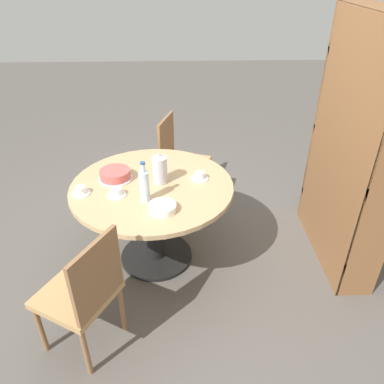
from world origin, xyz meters
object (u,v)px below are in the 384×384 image
Objects in this scene: cup_a at (200,176)px; cake_main at (115,175)px; water_bottle at (144,186)px; bookshelf at (351,152)px; chair_a at (180,159)px; cup_b at (81,191)px; chair_b at (84,292)px; coffee_pot at (160,169)px; cup_c at (117,193)px.

cake_main is at bearing -91.86° from cup_a.
bookshelf is at bearing 99.92° from water_bottle.
cup_b is (0.99, -0.72, 0.27)m from chair_a.
chair_b is 1.03m from coffee_pot.
chair_b is 6.53× the size of cup_c.
bookshelf is at bearing 94.54° from cup_b.
cake_main reaches higher than cup_c.
chair_b is at bearing -29.51° from water_bottle.
coffee_pot reaches higher than cake_main.
water_bottle is (0.27, -1.52, -0.10)m from bookshelf.
cup_a is 1.00× the size of cup_b.
chair_a is 6.53× the size of cup_b.
chair_b is 0.47× the size of bookshelf.
chair_b is 2.11m from bookshelf.
chair_a is at bearing 156.01° from cup_c.
cup_a is at bearing 109.39° from cup_c.
cup_a is at bearing -151.73° from chair_a.
bookshelf reaches higher than cup_c.
coffee_pot is at bearing 81.25° from cake_main.
cup_a is (0.02, 0.65, -0.01)m from cake_main.
water_bottle is 1.17× the size of cake_main.
chair_a is 1.25m from cup_b.
coffee_pot is 0.32m from cup_a.
bookshelf is 1.55m from water_bottle.
cup_c is (0.23, 0.04, -0.01)m from cake_main.
bookshelf is 1.75m from cup_c.
bookshelf reaches higher than cake_main.
water_bottle is at bearing 70.25° from cup_c.
cup_c is at bearing -59.33° from coffee_pot.
chair_b is at bearing -39.55° from cup_a.
bookshelf is at bearing 88.58° from cake_main.
chair_b is at bearing 10.28° from cup_b.
chair_b is at bearing -26.93° from coffee_pot.
bookshelf is 1.43m from coffee_pot.
cake_main is 0.24m from cup_c.
chair_a is 0.86m from cup_a.
water_bottle is 2.24× the size of cup_b.
water_bottle is at bearing -174.99° from chair_a.
bookshelf is at bearing -105.44° from chair_a.
coffee_pot is 0.59m from cup_b.
cake_main is (-0.05, -0.35, -0.07)m from coffee_pot.
coffee_pot is at bearing 90.37° from bookshelf.
cup_a and cup_c have the same top height.
coffee_pot reaches higher than cup_c.
cake_main is at bearing 165.37° from chair_a.
coffee_pot is at bearing -178.35° from chair_b.
chair_a is 0.97m from cake_main.
chair_b is at bearing -5.76° from cake_main.
cup_b is at bearing -47.64° from cake_main.
cup_a and cup_b have the same top height.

